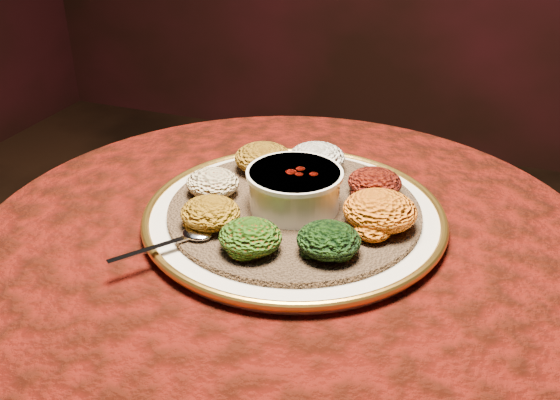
% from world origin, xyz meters
% --- Properties ---
extents(table, '(0.96, 0.96, 0.73)m').
position_xyz_m(table, '(0.00, 0.00, 0.55)').
color(table, black).
rests_on(table, ground).
extents(platter, '(0.57, 0.57, 0.02)m').
position_xyz_m(platter, '(-0.00, 0.03, 0.75)').
color(platter, silver).
rests_on(platter, table).
extents(injera, '(0.44, 0.44, 0.01)m').
position_xyz_m(injera, '(-0.00, 0.03, 0.76)').
color(injera, brown).
rests_on(injera, platter).
extents(stew_bowl, '(0.15, 0.15, 0.06)m').
position_xyz_m(stew_bowl, '(-0.00, 0.03, 0.80)').
color(stew_bowl, silver).
rests_on(stew_bowl, injera).
extents(spoon, '(0.11, 0.12, 0.01)m').
position_xyz_m(spoon, '(-0.11, -0.11, 0.77)').
color(spoon, silver).
rests_on(spoon, injera).
extents(portion_ayib, '(0.10, 0.09, 0.05)m').
position_xyz_m(portion_ayib, '(-0.01, 0.17, 0.79)').
color(portion_ayib, white).
rests_on(portion_ayib, injera).
extents(portion_kitfo, '(0.09, 0.08, 0.04)m').
position_xyz_m(portion_kitfo, '(0.11, 0.12, 0.78)').
color(portion_kitfo, black).
rests_on(portion_kitfo, injera).
extents(portion_tikil, '(0.11, 0.10, 0.05)m').
position_xyz_m(portion_tikil, '(0.13, 0.02, 0.79)').
color(portion_tikil, '#AF770E').
rests_on(portion_tikil, injera).
extents(portion_gomen, '(0.09, 0.08, 0.04)m').
position_xyz_m(portion_gomen, '(0.09, -0.07, 0.78)').
color(portion_gomen, black).
rests_on(portion_gomen, injera).
extents(portion_mixveg, '(0.09, 0.08, 0.04)m').
position_xyz_m(portion_mixveg, '(-0.02, -0.10, 0.78)').
color(portion_mixveg, '#A3250A').
rests_on(portion_mixveg, injera).
extents(portion_kik, '(0.09, 0.08, 0.04)m').
position_xyz_m(portion_kik, '(-0.10, -0.07, 0.78)').
color(portion_kik, '#99640D').
rests_on(portion_kik, injera).
extents(portion_timatim, '(0.09, 0.08, 0.04)m').
position_xyz_m(portion_timatim, '(-0.13, 0.02, 0.78)').
color(portion_timatim, maroon).
rests_on(portion_timatim, injera).
extents(portion_shiro, '(0.10, 0.09, 0.05)m').
position_xyz_m(portion_shiro, '(-0.09, 0.13, 0.79)').
color(portion_shiro, '#8A5C10').
rests_on(portion_shiro, injera).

